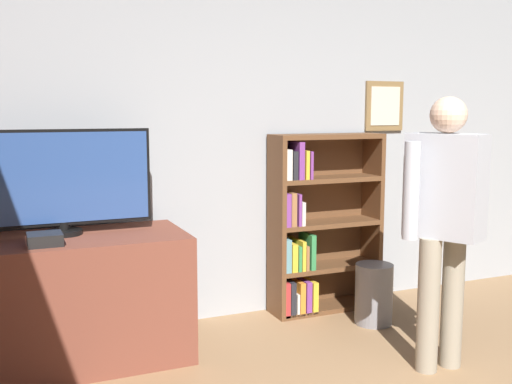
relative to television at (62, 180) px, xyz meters
name	(u,v)px	position (x,y,z in m)	size (l,w,h in m)	color
wall_back	(260,137)	(1.48, 0.38, 0.22)	(6.46, 0.09, 2.70)	#9EA3A8
tv_ledge	(68,301)	(0.00, -0.08, -0.73)	(1.43, 0.68, 0.79)	brown
television	(62,180)	(0.00, 0.00, 0.00)	(1.07, 0.22, 0.65)	black
game_console	(45,239)	(-0.13, -0.25, -0.30)	(0.19, 0.18, 0.07)	black
bookshelf	(314,228)	(1.85, 0.20, -0.48)	(0.88, 0.28, 1.37)	brown
person	(444,211)	(2.04, -1.03, -0.17)	(0.58, 0.48, 1.63)	gray
waste_bin	(374,294)	(2.12, -0.23, -0.91)	(0.27, 0.27, 0.44)	gray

